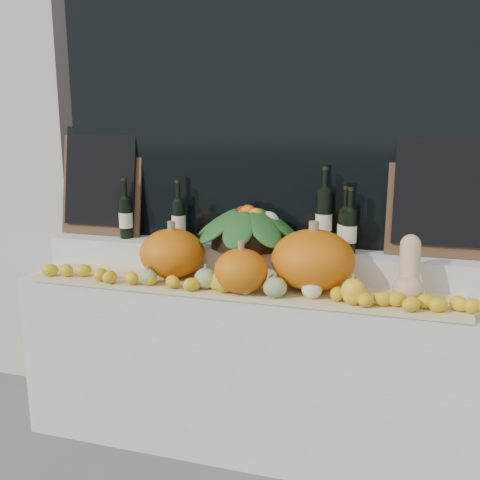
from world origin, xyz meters
name	(u,v)px	position (x,y,z in m)	size (l,w,h in m)	color
storefront_facade	(280,22)	(0.00, 2.25, 2.25)	(7.00, 0.94, 4.50)	beige
display_sill	(244,363)	(0.00, 1.52, 0.44)	(2.30, 0.55, 0.88)	silver
rear_tier	(252,261)	(0.00, 1.68, 0.96)	(2.30, 0.25, 0.16)	silver
straw_bedding	(237,288)	(0.00, 1.40, 0.89)	(2.10, 0.32, 0.03)	tan
pumpkin_left	(172,253)	(-0.36, 1.45, 1.03)	(0.33, 0.33, 0.25)	orange
pumpkin_right	(313,260)	(0.36, 1.45, 1.05)	(0.39, 0.39, 0.29)	orange
pumpkin_center	(241,271)	(0.05, 1.30, 1.01)	(0.25, 0.25, 0.21)	orange
butternut_squash	(409,273)	(0.79, 1.41, 1.03)	(0.13, 0.20, 0.29)	tan
decorative_gourds	(256,284)	(0.12, 1.29, 0.95)	(1.08, 0.15, 0.14)	#396E21
lemon_heap	(230,286)	(0.00, 1.29, 0.94)	(2.20, 0.16, 0.06)	gold
produce_bowl	(248,226)	(-0.02, 1.66, 1.15)	(0.59, 0.59, 0.23)	black
wine_bottle_far_left	(126,217)	(-0.74, 1.67, 1.16)	(0.08, 0.08, 0.34)	black
wine_bottle_near_left	(179,220)	(-0.42, 1.68, 1.16)	(0.08, 0.08, 0.33)	black
wine_bottle_tall	(324,219)	(0.37, 1.69, 1.20)	(0.08, 0.08, 0.42)	black
wine_bottle_near_right	(345,229)	(0.48, 1.69, 1.15)	(0.08, 0.08, 0.33)	black
wine_bottle_far_right	(349,231)	(0.50, 1.66, 1.15)	(0.08, 0.08, 0.33)	black
chalkboard_left	(101,179)	(-0.92, 1.74, 1.36)	(0.50, 0.13, 0.61)	#4C331E
chalkboard_right	(442,190)	(0.92, 1.74, 1.36)	(0.50, 0.13, 0.61)	#4C331E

